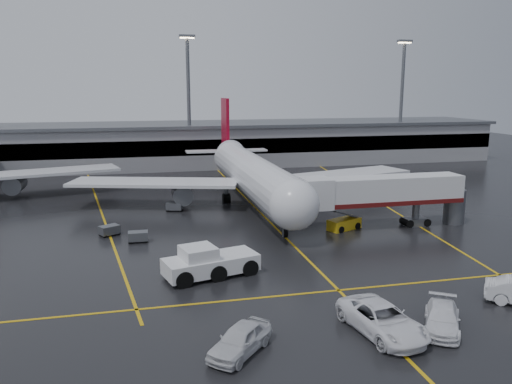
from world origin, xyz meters
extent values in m
plane|color=black|center=(0.00, 0.00, 0.00)|extent=(220.00, 220.00, 0.00)
cube|color=gold|center=(0.00, 0.00, 0.01)|extent=(0.25, 90.00, 0.02)
cube|color=gold|center=(0.00, -22.00, 0.01)|extent=(60.00, 0.25, 0.02)
cube|color=gold|center=(-20.00, 10.00, 0.01)|extent=(9.99, 69.35, 0.02)
cube|color=gold|center=(18.00, 10.00, 0.01)|extent=(7.57, 69.64, 0.02)
cube|color=gray|center=(0.00, 48.00, 4.00)|extent=(120.00, 18.00, 8.00)
cube|color=black|center=(0.00, 39.20, 4.50)|extent=(120.00, 0.40, 3.00)
cube|color=#595B60|center=(0.00, 48.00, 8.30)|extent=(122.00, 19.00, 0.60)
cylinder|color=#595B60|center=(-5.00, 42.00, 12.50)|extent=(0.70, 0.70, 25.00)
cube|color=#595B60|center=(-5.00, 42.00, 25.20)|extent=(3.00, 1.20, 0.50)
cube|color=#FFE5B2|center=(-5.00, 42.00, 24.90)|extent=(2.60, 0.90, 0.20)
cylinder|color=#595B60|center=(40.00, 42.00, 12.50)|extent=(0.70, 0.70, 25.00)
cube|color=#595B60|center=(40.00, 42.00, 25.20)|extent=(3.00, 1.20, 0.50)
cube|color=#FFE5B2|center=(40.00, 42.00, 24.90)|extent=(2.60, 0.90, 0.20)
cylinder|color=silver|center=(0.00, 8.00, 4.20)|extent=(5.20, 36.00, 5.20)
sphere|color=silver|center=(0.00, -10.00, 4.20)|extent=(5.20, 5.20, 5.20)
cone|color=silver|center=(0.00, 29.00, 4.80)|extent=(4.94, 8.00, 4.94)
cube|color=maroon|center=(0.00, 30.00, 9.70)|extent=(0.50, 5.50, 8.50)
cube|color=silver|center=(0.00, 29.00, 5.00)|extent=(14.00, 3.00, 0.25)
cube|color=silver|center=(-13.00, 10.00, 3.40)|extent=(22.80, 11.83, 0.40)
cube|color=silver|center=(13.00, 10.00, 3.40)|extent=(22.80, 11.83, 0.40)
cylinder|color=#595B60|center=(-9.50, 9.00, 2.00)|extent=(2.60, 4.50, 2.60)
cylinder|color=#595B60|center=(9.50, 9.00, 2.00)|extent=(2.60, 4.50, 2.60)
cylinder|color=#595B60|center=(0.00, -7.00, 1.00)|extent=(0.56, 0.56, 2.00)
cylinder|color=#595B60|center=(-3.20, 11.00, 1.00)|extent=(0.56, 0.56, 2.00)
cylinder|color=#595B60|center=(3.20, 11.00, 1.00)|extent=(0.56, 0.56, 2.00)
cylinder|color=black|center=(0.00, -7.00, 0.45)|extent=(0.40, 1.10, 1.10)
cylinder|color=black|center=(-3.20, 11.00, 0.55)|extent=(1.00, 1.40, 1.40)
cylinder|color=black|center=(3.20, 11.00, 0.55)|extent=(1.00, 1.40, 1.40)
cube|color=silver|center=(-29.00, 22.00, 3.40)|extent=(22.80, 11.83, 0.40)
cylinder|color=#595B60|center=(-32.50, 21.00, 2.00)|extent=(2.60, 4.50, 2.60)
cube|color=silver|center=(12.00, -6.00, 4.40)|extent=(18.00, 3.20, 3.00)
cube|color=#530F0F|center=(12.00, -6.00, 3.10)|extent=(18.00, 3.30, 0.50)
cube|color=silver|center=(3.80, -6.00, 4.40)|extent=(3.00, 3.40, 3.30)
cylinder|color=#595B60|center=(16.00, -6.00, 1.50)|extent=(0.80, 0.80, 3.00)
cube|color=#595B60|center=(16.00, -6.00, 0.45)|extent=(2.60, 1.60, 0.90)
cylinder|color=#595B60|center=(21.00, -6.00, 2.00)|extent=(2.40, 2.40, 4.00)
cylinder|color=black|center=(14.90, -6.00, 0.45)|extent=(0.90, 1.80, 0.90)
cylinder|color=black|center=(17.10, -6.00, 0.45)|extent=(0.90, 1.80, 0.90)
cube|color=silver|center=(-9.30, -16.52, 1.02)|extent=(8.45, 5.06, 1.35)
cube|color=silver|center=(-10.39, -16.81, 2.14)|extent=(3.31, 3.31, 1.13)
cube|color=black|center=(-10.39, -16.81, 2.14)|extent=(2.98, 2.98, 1.02)
cylinder|color=black|center=(-12.14, -17.27, 0.62)|extent=(2.28, 3.65, 1.47)
cylinder|color=black|center=(-9.30, -16.52, 0.62)|extent=(2.28, 3.65, 1.47)
cylinder|color=black|center=(-6.46, -15.78, 0.62)|extent=(2.28, 3.65, 1.47)
cube|color=gold|center=(7.36, -5.61, 0.61)|extent=(4.31, 3.13, 1.22)
cube|color=#595B60|center=(7.36, -5.61, 1.77)|extent=(3.91, 2.47, 1.39)
cylinder|color=black|center=(6.15, -6.15, 0.33)|extent=(1.47, 2.03, 0.77)
cylinder|color=black|center=(8.57, -5.07, 0.33)|extent=(1.47, 2.03, 0.77)
imported|color=white|center=(-0.03, -29.29, 0.97)|extent=(4.29, 7.39, 1.94)
imported|color=white|center=(4.10, -29.65, 0.78)|extent=(4.75, 5.71, 1.56)
imported|color=silver|center=(-9.44, -29.63, 0.87)|extent=(4.97, 5.11, 1.73)
cube|color=#595B60|center=(-15.28, -5.30, 0.65)|extent=(2.01, 1.32, 0.90)
cylinder|color=black|center=(-16.09, -5.79, 0.18)|extent=(0.40, 0.20, 0.40)
cylinder|color=black|center=(-14.49, -5.81, 0.18)|extent=(0.40, 0.20, 0.40)
cylinder|color=black|center=(-16.08, -4.79, 0.18)|extent=(0.40, 0.20, 0.40)
cylinder|color=black|center=(-14.48, -4.81, 0.18)|extent=(0.40, 0.20, 0.40)
cube|color=#595B60|center=(-18.29, -2.18, 0.65)|extent=(2.38, 2.11, 0.90)
cylinder|color=black|center=(-18.74, -3.00, 0.18)|extent=(0.40, 0.20, 0.40)
cylinder|color=black|center=(-17.34, -2.22, 0.18)|extent=(0.40, 0.20, 0.40)
cylinder|color=black|center=(-19.23, -2.13, 0.18)|extent=(0.40, 0.20, 0.40)
cylinder|color=black|center=(-17.83, -1.35, 0.18)|extent=(0.40, 0.20, 0.40)
cube|color=#595B60|center=(-10.63, 7.50, 0.65)|extent=(2.29, 1.83, 0.90)
cylinder|color=black|center=(-11.54, 7.26, 0.18)|extent=(0.40, 0.20, 0.40)
cylinder|color=black|center=(-10.02, 6.79, 0.18)|extent=(0.40, 0.20, 0.40)
cylinder|color=black|center=(-11.25, 8.22, 0.18)|extent=(0.40, 0.20, 0.40)
cylinder|color=black|center=(-9.72, 7.74, 0.18)|extent=(0.40, 0.20, 0.40)
camera|label=1|loc=(-14.84, -56.86, 15.57)|focal=35.44mm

